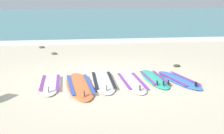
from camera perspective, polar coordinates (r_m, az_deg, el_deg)
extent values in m
plane|color=beige|center=(8.14, -1.12, -2.24)|extent=(80.00, 80.00, 0.00)
cube|color=teal|center=(44.79, -7.52, 9.84)|extent=(80.00, 60.00, 0.10)
cube|color=white|center=(15.27, -4.79, 4.89)|extent=(80.00, 0.74, 0.11)
ellipsoid|color=white|center=(7.70, -11.64, -3.10)|extent=(0.54, 2.11, 0.07)
cube|color=purple|center=(7.70, -13.07, -2.85)|extent=(0.08, 1.48, 0.01)
cube|color=purple|center=(7.68, -10.24, -2.76)|extent=(0.08, 1.48, 0.01)
cube|color=black|center=(6.88, -11.96, -4.21)|extent=(0.01, 0.09, 0.11)
ellipsoid|color=orange|center=(7.44, -6.12, -3.45)|extent=(0.76, 2.57, 0.07)
cube|color=#334CB2|center=(7.42, -7.89, -3.23)|extent=(0.18, 1.78, 0.01)
cube|color=#334CB2|center=(7.46, -4.38, -3.06)|extent=(0.18, 1.78, 0.01)
cube|color=black|center=(6.47, -5.27, -5.05)|extent=(0.02, 0.09, 0.11)
ellipsoid|color=silver|center=(7.78, -1.67, -2.67)|extent=(0.69, 2.41, 0.07)
cube|color=black|center=(7.76, -3.26, -2.42)|extent=(0.15, 1.67, 0.01)
cube|color=black|center=(7.79, -0.10, -2.33)|extent=(0.15, 1.67, 0.01)
cube|color=black|center=(6.86, -1.01, -3.97)|extent=(0.02, 0.09, 0.11)
ellipsoid|color=silver|center=(7.73, 3.72, -2.80)|extent=(0.56, 2.22, 0.07)
cube|color=purple|center=(7.67, 2.27, -2.57)|extent=(0.08, 1.56, 0.01)
cube|color=purple|center=(7.76, 5.17, -2.45)|extent=(0.08, 1.56, 0.01)
cube|color=black|center=(6.89, 5.31, -3.96)|extent=(0.01, 0.09, 0.11)
ellipsoid|color=#2DB793|center=(8.09, 7.98, -2.19)|extent=(0.52, 2.04, 0.07)
cube|color=purple|center=(8.03, 6.73, -1.96)|extent=(0.08, 1.43, 0.01)
cube|color=purple|center=(8.14, 9.23, -1.85)|extent=(0.08, 1.43, 0.01)
cube|color=black|center=(7.34, 9.75, -3.06)|extent=(0.01, 0.09, 0.11)
cube|color=black|center=(7.35, 8.57, -2.99)|extent=(0.01, 0.09, 0.11)
cube|color=black|center=(7.44, 10.64, -2.89)|extent=(0.01, 0.09, 0.11)
ellipsoid|color=#3875CC|center=(8.09, 12.48, -2.37)|extent=(0.85, 2.09, 0.07)
cube|color=purple|center=(7.99, 11.37, -2.20)|extent=(0.31, 1.41, 0.01)
cube|color=purple|center=(8.18, 13.59, -1.97)|extent=(0.31, 1.41, 0.01)
cube|color=black|center=(7.43, 15.64, -3.16)|extent=(0.03, 0.09, 0.11)
ellipsoid|color=#384723|center=(11.99, -10.90, 2.54)|extent=(0.23, 0.19, 0.08)
ellipsoid|color=#2D381E|center=(9.80, 12.17, 0.26)|extent=(0.23, 0.18, 0.08)
ellipsoid|color=#4C4228|center=(13.71, -13.18, 3.69)|extent=(0.26, 0.21, 0.09)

